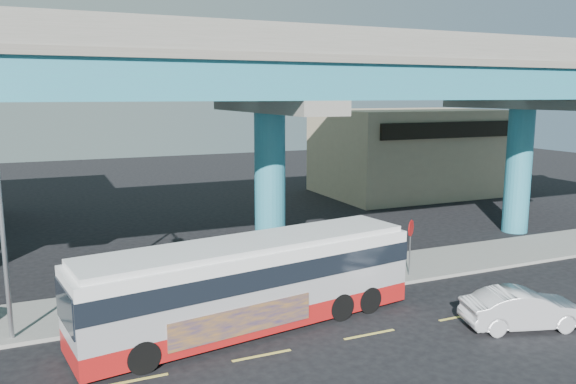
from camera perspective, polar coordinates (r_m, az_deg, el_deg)
name	(u,v)px	position (r m, az deg, el deg)	size (l,w,h in m)	color
ground	(365,331)	(20.54, 7.82, -13.83)	(120.00, 120.00, 0.00)	black
sidewalk	(300,282)	(25.04, 1.20, -9.13)	(70.00, 4.00, 0.15)	gray
lane_markings	(369,334)	(20.31, 8.28, -14.12)	(58.00, 0.12, 0.01)	#D8C64C
viaduct	(269,75)	(27.00, -1.99, 11.81)	(52.00, 12.40, 11.70)	teal
building_beige	(408,152)	(48.18, 12.07, 4.04)	(14.00, 10.23, 7.00)	tan
transit_bus	(251,280)	(20.08, -3.75, -8.95)	(12.72, 4.59, 3.20)	#A21413
sedan	(523,309)	(22.04, 22.78, -10.89)	(4.53, 2.64, 1.41)	silver
stop_sign	(411,235)	(25.77, 12.36, -4.32)	(0.63, 0.50, 2.58)	gray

